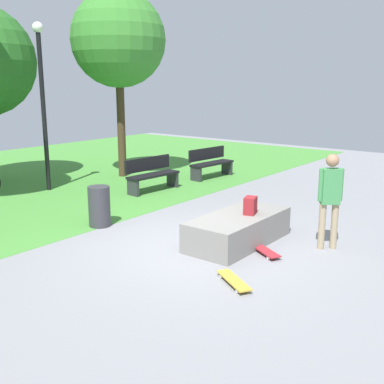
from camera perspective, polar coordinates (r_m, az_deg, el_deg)
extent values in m
plane|color=gray|center=(8.53, 0.09, -6.67)|extent=(28.00, 28.00, 0.00)
cube|color=gray|center=(8.69, 5.63, -4.49)|extent=(2.18, 1.00, 0.54)
cube|color=maroon|center=(8.66, 7.09, -1.64)|extent=(0.33, 0.27, 0.32)
cylinder|color=tan|center=(8.70, 16.88, -3.99)|extent=(0.12, 0.12, 0.83)
cylinder|color=tan|center=(8.63, 15.49, -4.03)|extent=(0.12, 0.12, 0.83)
cube|color=#3F8C4C|center=(8.49, 16.50, 0.68)|extent=(0.36, 0.37, 0.62)
cylinder|color=#3F8C4C|center=(8.54, 17.59, 0.84)|extent=(0.09, 0.09, 0.57)
cylinder|color=#3F8C4C|center=(8.43, 15.41, 0.84)|extent=(0.09, 0.09, 0.57)
sphere|color=#9E7556|center=(8.41, 16.70, 3.69)|extent=(0.22, 0.22, 0.22)
cube|color=gold|center=(7.03, 5.09, -10.61)|extent=(0.59, 0.79, 0.02)
cylinder|color=silver|center=(6.85, 6.73, -11.67)|extent=(0.05, 0.06, 0.06)
cylinder|color=silver|center=(6.78, 5.50, -11.90)|extent=(0.05, 0.06, 0.06)
cylinder|color=silver|center=(7.31, 4.70, -9.98)|extent=(0.05, 0.06, 0.06)
cylinder|color=silver|center=(7.25, 3.54, -10.17)|extent=(0.05, 0.06, 0.06)
cube|color=#A5262D|center=(8.28, 8.72, -6.95)|extent=(0.57, 0.79, 0.02)
cylinder|color=silver|center=(8.49, 7.27, -6.69)|extent=(0.05, 0.06, 0.06)
cylinder|color=silver|center=(8.56, 8.21, -6.54)|extent=(0.05, 0.06, 0.06)
cylinder|color=silver|center=(8.03, 9.24, -7.92)|extent=(0.05, 0.06, 0.06)
cylinder|color=silver|center=(8.12, 10.22, -7.74)|extent=(0.05, 0.06, 0.06)
cube|color=black|center=(12.76, -4.70, 2.08)|extent=(1.63, 0.55, 0.06)
cube|color=black|center=(12.87, -5.40, 3.43)|extent=(1.60, 0.17, 0.36)
cube|color=#2D2D33|center=(13.31, -2.38, 1.59)|extent=(0.11, 0.40, 0.45)
cube|color=#2D2D33|center=(12.32, -7.16, 0.56)|extent=(0.11, 0.40, 0.45)
cube|color=black|center=(14.55, 2.46, 3.49)|extent=(1.63, 0.58, 0.06)
cube|color=black|center=(14.65, 1.81, 4.67)|extent=(1.60, 0.20, 0.36)
cube|color=#2D2D33|center=(15.15, 4.27, 2.99)|extent=(0.11, 0.40, 0.45)
cube|color=#2D2D33|center=(14.05, 0.49, 2.22)|extent=(0.11, 0.40, 0.45)
cylinder|color=#42301E|center=(14.83, -8.60, 8.19)|extent=(0.25, 0.25, 3.29)
sphere|color=#387F2D|center=(14.82, -8.94, 17.83)|extent=(2.83, 2.83, 2.83)
cylinder|color=black|center=(13.26, -17.55, 9.02)|extent=(0.12, 0.12, 4.15)
sphere|color=silver|center=(13.31, -18.23, 18.46)|extent=(0.28, 0.28, 0.28)
cylinder|color=#333338|center=(9.81, -11.19, -1.72)|extent=(0.45, 0.45, 0.83)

